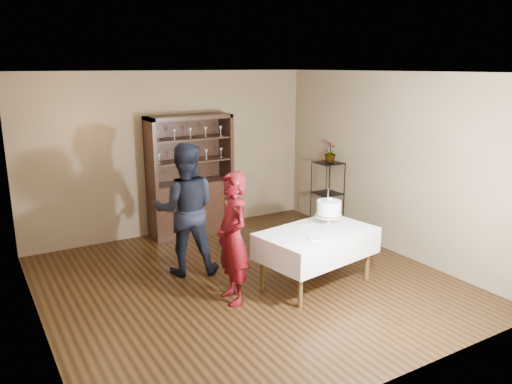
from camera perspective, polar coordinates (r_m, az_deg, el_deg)
floor at (r=6.69m, az=-1.00°, el=-10.28°), size 5.00×5.00×0.00m
ceiling at (r=6.09m, az=-1.12°, el=13.52°), size 5.00×5.00×0.00m
back_wall at (r=8.47m, az=-9.52°, el=4.36°), size 5.00×0.02×2.70m
wall_left at (r=5.50m, az=-24.31°, el=-2.11°), size 0.02×5.00×2.70m
wall_right at (r=7.77m, az=15.17°, el=3.18°), size 0.02×5.00×2.70m
china_hutch at (r=8.46m, az=-7.46°, el=-0.32°), size 1.40×0.48×2.00m
plant_etagere at (r=8.64m, az=8.16°, el=-0.13°), size 0.42×0.42×1.20m
cake_table at (r=6.48m, az=6.94°, el=-5.87°), size 1.59×1.13×0.73m
woman at (r=5.91m, az=-2.70°, el=-5.31°), size 0.44×0.62×1.60m
man at (r=6.77m, az=-8.06°, el=-1.98°), size 1.07×0.97×1.80m
cake at (r=6.67m, az=8.33°, el=-1.97°), size 0.37×0.37×0.49m
plate_near at (r=6.12m, az=6.64°, el=-5.29°), size 0.19×0.19×0.01m
plate_far at (r=6.66m, az=5.62°, el=-3.61°), size 0.22×0.22×0.01m
potted_plant at (r=8.50m, az=8.48°, el=4.51°), size 0.27×0.27×0.35m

